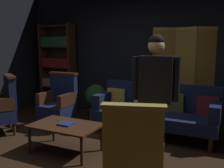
{
  "coord_description": "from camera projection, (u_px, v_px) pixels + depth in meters",
  "views": [
    {
      "loc": [
        1.83,
        -2.88,
        1.59
      ],
      "look_at": [
        0.0,
        0.8,
        0.95
      ],
      "focal_mm": 41.85,
      "sensor_mm": 36.0,
      "label": 1
    }
  ],
  "objects": [
    {
      "name": "bookshelf",
      "position": [
        58.0,
        65.0,
        6.32
      ],
      "size": [
        0.9,
        0.32,
        2.05
      ],
      "color": "#382114",
      "rests_on": "ground_plane"
    },
    {
      "name": "armchair_wing_left",
      "position": [
        59.0,
        102.0,
        4.95
      ],
      "size": [
        0.6,
        0.58,
        1.04
      ],
      "color": "#382114",
      "rests_on": "ground_plane"
    },
    {
      "name": "velvet_couch",
      "position": [
        157.0,
        109.0,
        4.57
      ],
      "size": [
        2.12,
        0.78,
        0.88
      ],
      "color": "#382114",
      "rests_on": "ground_plane"
    },
    {
      "name": "standing_figure",
      "position": [
        155.0,
        90.0,
        3.23
      ],
      "size": [
        0.58,
        0.28,
        1.7
      ],
      "color": "black",
      "rests_on": "ground_plane"
    },
    {
      "name": "armchair_wing_right",
      "position": [
        1.0,
        106.0,
        4.6
      ],
      "size": [
        0.8,
        0.8,
        1.04
      ],
      "color": "#382114",
      "rests_on": "ground_plane"
    },
    {
      "name": "ground_plane",
      "position": [
        86.0,
        160.0,
        3.59
      ],
      "size": [
        10.0,
        10.0,
        0.0
      ],
      "primitive_type": "plane",
      "color": "black"
    },
    {
      "name": "coffee_table",
      "position": [
        66.0,
        127.0,
        3.81
      ],
      "size": [
        1.0,
        0.64,
        0.42
      ],
      "color": "#382114",
      "rests_on": "ground_plane"
    },
    {
      "name": "armchair_gilt_accent",
      "position": [
        134.0,
        154.0,
        2.62
      ],
      "size": [
        0.73,
        0.72,
        1.04
      ],
      "color": "tan",
      "rests_on": "ground_plane"
    },
    {
      "name": "book_navy_cloth",
      "position": [
        66.0,
        124.0,
        3.79
      ],
      "size": [
        0.2,
        0.19,
        0.03
      ],
      "primitive_type": "cube",
      "rotation": [
        0.0,
        0.0,
        -0.01
      ],
      "color": "navy",
      "rests_on": "coffee_table"
    },
    {
      "name": "folding_screen",
      "position": [
        207.0,
        75.0,
        4.97
      ],
      "size": [
        2.07,
        0.47,
        1.9
      ],
      "color": "olive",
      "rests_on": "ground_plane"
    },
    {
      "name": "potted_plant",
      "position": [
        96.0,
        100.0,
        5.41
      ],
      "size": [
        0.46,
        0.46,
        0.76
      ],
      "color": "brown",
      "rests_on": "ground_plane"
    },
    {
      "name": "back_wall",
      "position": [
        146.0,
        52.0,
        5.55
      ],
      "size": [
        7.2,
        0.1,
        2.8
      ],
      "primitive_type": "cube",
      "color": "black",
      "rests_on": "ground_plane"
    }
  ]
}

